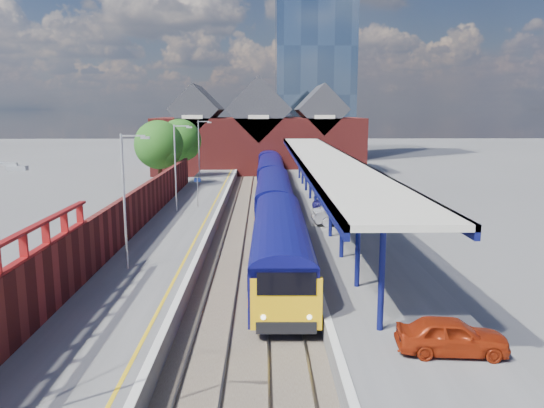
{
  "coord_description": "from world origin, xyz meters",
  "views": [
    {
      "loc": [
        0.62,
        -20.79,
        9.19
      ],
      "look_at": [
        1.23,
        16.11,
        2.6
      ],
      "focal_mm": 35.0,
      "sensor_mm": 36.0,
      "label": 1
    }
  ],
  "objects_px": {
    "train": "(272,181)",
    "parked_car_red": "(452,336)",
    "lamp_post_d": "(200,148)",
    "platform_sign": "(198,187)",
    "parked_car_silver": "(345,214)",
    "parked_car_dark": "(350,204)",
    "lamp_post_b": "(127,193)",
    "parked_car_blue": "(339,205)",
    "lamp_post_c": "(177,162)"
  },
  "relations": [
    {
      "from": "train",
      "to": "parked_car_dark",
      "type": "distance_m",
      "value": 11.95
    },
    {
      "from": "lamp_post_d",
      "to": "parked_car_dark",
      "type": "bearing_deg",
      "value": -49.73
    },
    {
      "from": "parked_car_silver",
      "to": "parked_car_red",
      "type": "bearing_deg",
      "value": 177.94
    },
    {
      "from": "parked_car_silver",
      "to": "parked_car_blue",
      "type": "relative_size",
      "value": 1.08
    },
    {
      "from": "platform_sign",
      "to": "parked_car_silver",
      "type": "height_order",
      "value": "platform_sign"
    },
    {
      "from": "train",
      "to": "platform_sign",
      "type": "xyz_separation_m",
      "value": [
        -6.49,
        -7.63,
        0.57
      ]
    },
    {
      "from": "lamp_post_c",
      "to": "parked_car_blue",
      "type": "relative_size",
      "value": 1.63
    },
    {
      "from": "platform_sign",
      "to": "parked_car_silver",
      "type": "distance_m",
      "value": 13.75
    },
    {
      "from": "lamp_post_d",
      "to": "lamp_post_b",
      "type": "bearing_deg",
      "value": -90.0
    },
    {
      "from": "lamp_post_d",
      "to": "parked_car_dark",
      "type": "height_order",
      "value": "lamp_post_d"
    },
    {
      "from": "lamp_post_c",
      "to": "platform_sign",
      "type": "bearing_deg",
      "value": 55.74
    },
    {
      "from": "lamp_post_b",
      "to": "parked_car_dark",
      "type": "xyz_separation_m",
      "value": [
        14.05,
        15.42,
        -3.35
      ]
    },
    {
      "from": "lamp_post_b",
      "to": "parked_car_dark",
      "type": "bearing_deg",
      "value": 47.67
    },
    {
      "from": "lamp_post_c",
      "to": "parked_car_red",
      "type": "relative_size",
      "value": 1.88
    },
    {
      "from": "lamp_post_c",
      "to": "parked_car_dark",
      "type": "relative_size",
      "value": 1.58
    },
    {
      "from": "parked_car_blue",
      "to": "lamp_post_b",
      "type": "bearing_deg",
      "value": 155.56
    },
    {
      "from": "parked_car_blue",
      "to": "platform_sign",
      "type": "bearing_deg",
      "value": 92.86
    },
    {
      "from": "lamp_post_c",
      "to": "lamp_post_d",
      "type": "bearing_deg",
      "value": 90.0
    },
    {
      "from": "parked_car_red",
      "to": "parked_car_silver",
      "type": "relative_size",
      "value": 0.81
    },
    {
      "from": "lamp_post_c",
      "to": "parked_car_silver",
      "type": "height_order",
      "value": "lamp_post_c"
    },
    {
      "from": "lamp_post_b",
      "to": "parked_car_red",
      "type": "xyz_separation_m",
      "value": [
        13.36,
        -9.99,
        -3.36
      ]
    },
    {
      "from": "parked_car_red",
      "to": "parked_car_silver",
      "type": "xyz_separation_m",
      "value": [
        -0.53,
        20.47,
        0.13
      ]
    },
    {
      "from": "parked_car_red",
      "to": "parked_car_blue",
      "type": "height_order",
      "value": "parked_car_red"
    },
    {
      "from": "lamp_post_b",
      "to": "parked_car_silver",
      "type": "relative_size",
      "value": 1.52
    },
    {
      "from": "train",
      "to": "parked_car_blue",
      "type": "height_order",
      "value": "train"
    },
    {
      "from": "train",
      "to": "lamp_post_b",
      "type": "height_order",
      "value": "lamp_post_b"
    },
    {
      "from": "lamp_post_d",
      "to": "parked_car_silver",
      "type": "relative_size",
      "value": 1.52
    },
    {
      "from": "train",
      "to": "lamp_post_c",
      "type": "xyz_separation_m",
      "value": [
        -7.86,
        -9.63,
        2.87
      ]
    },
    {
      "from": "train",
      "to": "parked_car_red",
      "type": "relative_size",
      "value": 17.72
    },
    {
      "from": "train",
      "to": "platform_sign",
      "type": "distance_m",
      "value": 10.03
    },
    {
      "from": "lamp_post_d",
      "to": "parked_car_blue",
      "type": "height_order",
      "value": "lamp_post_d"
    },
    {
      "from": "train",
      "to": "lamp_post_d",
      "type": "relative_size",
      "value": 9.42
    },
    {
      "from": "parked_car_blue",
      "to": "train",
      "type": "bearing_deg",
      "value": 43.09
    },
    {
      "from": "lamp_post_b",
      "to": "platform_sign",
      "type": "height_order",
      "value": "lamp_post_b"
    },
    {
      "from": "lamp_post_c",
      "to": "parked_car_silver",
      "type": "bearing_deg",
      "value": -23.29
    },
    {
      "from": "lamp_post_c",
      "to": "parked_car_red",
      "type": "bearing_deg",
      "value": -62.8
    },
    {
      "from": "parked_car_dark",
      "to": "parked_car_blue",
      "type": "relative_size",
      "value": 1.03
    },
    {
      "from": "train",
      "to": "lamp_post_d",
      "type": "xyz_separation_m",
      "value": [
        -7.86,
        6.37,
        2.87
      ]
    },
    {
      "from": "lamp_post_b",
      "to": "parked_car_silver",
      "type": "distance_m",
      "value": 16.88
    },
    {
      "from": "train",
      "to": "parked_car_blue",
      "type": "xyz_separation_m",
      "value": [
        5.26,
        -10.46,
        -0.53
      ]
    },
    {
      "from": "train",
      "to": "parked_car_red",
      "type": "distance_m",
      "value": 36.05
    },
    {
      "from": "parked_car_red",
      "to": "parked_car_silver",
      "type": "bearing_deg",
      "value": 6.41
    },
    {
      "from": "lamp_post_b",
      "to": "parked_car_red",
      "type": "bearing_deg",
      "value": -36.8
    },
    {
      "from": "lamp_post_d",
      "to": "platform_sign",
      "type": "relative_size",
      "value": 2.8
    },
    {
      "from": "lamp_post_b",
      "to": "lamp_post_d",
      "type": "xyz_separation_m",
      "value": [
        0.0,
        32.0,
        0.0
      ]
    },
    {
      "from": "train",
      "to": "parked_car_dark",
      "type": "xyz_separation_m",
      "value": [
        6.19,
        -10.21,
        -0.48
      ]
    },
    {
      "from": "lamp_post_c",
      "to": "lamp_post_d",
      "type": "height_order",
      "value": "same"
    },
    {
      "from": "lamp_post_b",
      "to": "platform_sign",
      "type": "bearing_deg",
      "value": 85.67
    },
    {
      "from": "platform_sign",
      "to": "parked_car_red",
      "type": "bearing_deg",
      "value": -66.8
    },
    {
      "from": "parked_car_silver",
      "to": "parked_car_dark",
      "type": "distance_m",
      "value": 5.09
    }
  ]
}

